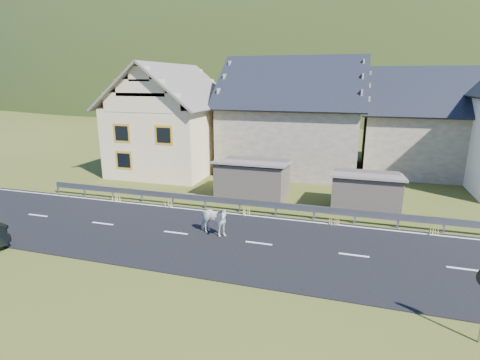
% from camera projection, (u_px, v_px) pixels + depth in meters
% --- Properties ---
extents(ground, '(160.00, 160.00, 0.00)m').
position_uv_depth(ground, '(259.00, 244.00, 16.38)').
color(ground, '#364114').
rests_on(ground, ground).
extents(road, '(60.00, 7.00, 0.04)m').
position_uv_depth(road, '(259.00, 244.00, 16.37)').
color(road, black).
rests_on(road, ground).
extents(lane_markings, '(60.00, 6.60, 0.01)m').
position_uv_depth(lane_markings, '(259.00, 243.00, 16.37)').
color(lane_markings, silver).
rests_on(lane_markings, road).
extents(guardrail, '(28.10, 0.09, 0.75)m').
position_uv_depth(guardrail, '(276.00, 206.00, 19.63)').
color(guardrail, '#93969B').
rests_on(guardrail, ground).
extents(shed_left, '(4.30, 3.30, 2.40)m').
position_uv_depth(shed_left, '(253.00, 180.00, 22.66)').
color(shed_left, brown).
rests_on(shed_left, ground).
extents(shed_right, '(3.80, 2.90, 2.20)m').
position_uv_depth(shed_right, '(366.00, 193.00, 20.41)').
color(shed_right, brown).
rests_on(shed_right, ground).
extents(house_cream, '(7.80, 9.80, 8.30)m').
position_uv_depth(house_cream, '(172.00, 114.00, 29.12)').
color(house_cream, '#F9E3AC').
rests_on(house_cream, ground).
extents(house_stone_a, '(10.80, 9.80, 8.90)m').
position_uv_depth(house_stone_a, '(293.00, 110.00, 29.32)').
color(house_stone_a, '#B0A38B').
rests_on(house_stone_a, ground).
extents(house_stone_b, '(9.80, 8.80, 8.10)m').
position_uv_depth(house_stone_b, '(428.00, 117.00, 28.48)').
color(house_stone_b, '#B0A38B').
rests_on(house_stone_b, ground).
extents(mountain, '(440.00, 280.00, 260.00)m').
position_uv_depth(mountain, '(355.00, 135.00, 186.59)').
color(mountain, '#293715').
rests_on(mountain, ground).
extents(conifer_patch, '(76.00, 50.00, 28.00)m').
position_uv_depth(conifer_patch, '(183.00, 82.00, 131.82)').
color(conifer_patch, black).
rests_on(conifer_patch, ground).
extents(horse, '(1.23, 1.87, 1.46)m').
position_uv_depth(horse, '(213.00, 220.00, 17.05)').
color(horse, white).
rests_on(horse, road).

